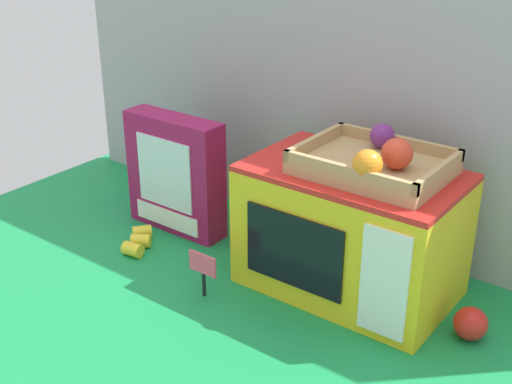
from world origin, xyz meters
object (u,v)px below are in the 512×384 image
(cookie_set_box, at_px, (175,174))
(loose_toy_banana, at_px, (139,241))
(toy_microwave, at_px, (351,231))
(food_groups_crate, at_px, (376,162))
(price_sign, at_px, (203,268))
(loose_toy_apple, at_px, (470,324))

(cookie_set_box, relative_size, loose_toy_banana, 2.40)
(toy_microwave, distance_m, cookie_set_box, 0.48)
(food_groups_crate, distance_m, cookie_set_box, 0.54)
(price_sign, distance_m, loose_toy_banana, 0.28)
(cookie_set_box, bearing_deg, price_sign, -37.50)
(cookie_set_box, bearing_deg, food_groups_crate, 2.16)
(price_sign, relative_size, loose_toy_apple, 1.54)
(toy_microwave, bearing_deg, loose_toy_banana, -163.53)
(loose_toy_banana, bearing_deg, price_sign, -14.41)
(price_sign, bearing_deg, toy_microwave, 43.47)
(price_sign, xyz_separation_m, loose_toy_banana, (-0.26, 0.07, -0.05))
(price_sign, bearing_deg, cookie_set_box, 142.50)
(price_sign, distance_m, loose_toy_apple, 0.54)
(food_groups_crate, height_order, loose_toy_apple, food_groups_crate)
(toy_microwave, xyz_separation_m, food_groups_crate, (0.04, 0.01, 0.16))
(cookie_set_box, bearing_deg, loose_toy_apple, -0.42)
(loose_toy_apple, bearing_deg, toy_microwave, 176.06)
(toy_microwave, xyz_separation_m, price_sign, (-0.22, -0.21, -0.07))
(toy_microwave, height_order, loose_toy_banana, toy_microwave)
(loose_toy_banana, distance_m, loose_toy_apple, 0.77)
(cookie_set_box, distance_m, loose_toy_banana, 0.18)
(loose_toy_banana, xyz_separation_m, loose_toy_apple, (0.76, 0.12, 0.02))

